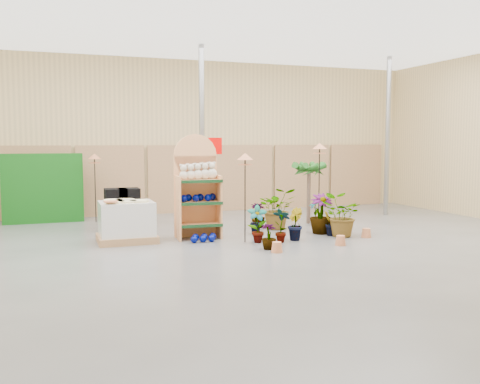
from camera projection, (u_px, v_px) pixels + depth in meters
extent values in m
cube|color=#555555|center=(252.00, 253.00, 10.33)|extent=(15.00, 12.00, 0.10)
cube|color=white|center=(252.00, 9.00, 9.90)|extent=(15.00, 12.00, 0.10)
cube|color=tan|center=(178.00, 137.00, 15.78)|extent=(15.00, 0.10, 4.50)
cylinder|color=gray|center=(387.00, 137.00, 15.25)|extent=(0.14, 0.14, 4.50)
cylinder|color=gray|center=(202.00, 136.00, 13.39)|extent=(0.14, 0.14, 4.50)
cube|color=#997049|center=(35.00, 183.00, 14.43)|extent=(1.90, 0.06, 2.00)
cube|color=#997049|center=(111.00, 181.00, 15.10)|extent=(1.90, 0.06, 2.00)
cube|color=#997049|center=(180.00, 179.00, 15.78)|extent=(1.90, 0.06, 2.00)
cube|color=#997049|center=(243.00, 178.00, 16.45)|extent=(1.90, 0.06, 2.00)
cube|color=#997049|center=(302.00, 176.00, 17.12)|extent=(1.90, 0.06, 2.00)
cube|color=#997049|center=(356.00, 175.00, 17.80)|extent=(1.90, 0.06, 2.00)
cube|color=tan|center=(195.00, 196.00, 11.80)|extent=(0.95, 0.15, 1.80)
cylinder|color=tan|center=(195.00, 156.00, 11.72)|extent=(0.95, 0.15, 0.95)
cube|color=tan|center=(199.00, 224.00, 11.60)|extent=(0.94, 0.59, 0.04)
cube|color=#0F3819|center=(202.00, 226.00, 11.35)|extent=(0.91, 0.10, 0.06)
cube|color=tan|center=(199.00, 202.00, 11.56)|extent=(0.94, 0.59, 0.04)
cube|color=#0F3819|center=(202.00, 204.00, 11.31)|extent=(0.91, 0.10, 0.06)
cube|color=tan|center=(199.00, 181.00, 11.51)|extent=(0.94, 0.59, 0.04)
cube|color=#0F3819|center=(202.00, 181.00, 11.26)|extent=(0.91, 0.10, 0.06)
cube|color=tan|center=(178.00, 208.00, 11.41)|extent=(0.08, 0.53, 1.37)
cube|color=tan|center=(219.00, 206.00, 11.72)|extent=(0.08, 0.53, 1.37)
sphere|color=beige|center=(184.00, 175.00, 11.45)|extent=(0.19, 0.19, 0.19)
sphere|color=beige|center=(183.00, 168.00, 11.44)|extent=(0.15, 0.15, 0.15)
sphere|color=beige|center=(191.00, 175.00, 11.51)|extent=(0.20, 0.20, 0.20)
sphere|color=beige|center=(191.00, 167.00, 11.49)|extent=(0.15, 0.15, 0.15)
sphere|color=beige|center=(198.00, 175.00, 11.56)|extent=(0.21, 0.21, 0.21)
sphere|color=beige|center=(198.00, 167.00, 11.54)|extent=(0.15, 0.15, 0.15)
sphere|color=beige|center=(205.00, 174.00, 11.61)|extent=(0.22, 0.22, 0.22)
sphere|color=beige|center=(205.00, 166.00, 11.60)|extent=(0.15, 0.15, 0.15)
sphere|color=beige|center=(212.00, 174.00, 11.67)|extent=(0.23, 0.23, 0.23)
sphere|color=beige|center=(212.00, 166.00, 11.65)|extent=(0.15, 0.15, 0.15)
sphere|color=#00086D|center=(184.00, 199.00, 11.41)|extent=(0.16, 0.16, 0.16)
sphere|color=#00086D|center=(188.00, 198.00, 11.58)|extent=(0.16, 0.16, 0.16)
sphere|color=#00086D|center=(196.00, 198.00, 11.50)|extent=(0.16, 0.16, 0.16)
sphere|color=#00086D|center=(200.00, 197.00, 11.67)|extent=(0.16, 0.16, 0.16)
sphere|color=#00086D|center=(208.00, 198.00, 11.60)|extent=(0.16, 0.16, 0.16)
sphere|color=#00086D|center=(212.00, 197.00, 11.76)|extent=(0.16, 0.16, 0.16)
sphere|color=#00086D|center=(194.00, 240.00, 11.10)|extent=(0.15, 0.15, 0.15)
sphere|color=#00086D|center=(196.00, 237.00, 11.36)|extent=(0.15, 0.15, 0.15)
sphere|color=#00086D|center=(203.00, 239.00, 11.17)|extent=(0.15, 0.15, 0.15)
sphere|color=#00086D|center=(204.00, 237.00, 11.42)|extent=(0.15, 0.15, 0.15)
sphere|color=#00086D|center=(212.00, 238.00, 11.23)|extent=(0.15, 0.15, 0.15)
sphere|color=#00086D|center=(213.00, 236.00, 11.49)|extent=(0.15, 0.15, 0.15)
cube|color=#997049|center=(127.00, 238.00, 11.24)|extent=(1.21, 1.01, 0.15)
cube|color=silver|center=(127.00, 218.00, 11.20)|extent=(1.11, 0.91, 0.70)
cylinder|color=beige|center=(115.00, 202.00, 10.94)|extent=(0.40, 0.40, 0.04)
cylinder|color=beige|center=(127.00, 202.00, 11.02)|extent=(0.40, 0.40, 0.04)
cylinder|color=beige|center=(139.00, 201.00, 11.10)|extent=(0.40, 0.40, 0.04)
cylinder|color=beige|center=(113.00, 200.00, 11.22)|extent=(0.40, 0.40, 0.04)
cylinder|color=beige|center=(125.00, 200.00, 11.30)|extent=(0.40, 0.40, 0.04)
cube|color=black|center=(129.00, 219.00, 12.76)|extent=(0.50, 0.50, 0.50)
cube|color=black|center=(129.00, 199.00, 12.71)|extent=(0.50, 0.50, 0.50)
cube|color=black|center=(116.00, 220.00, 12.66)|extent=(0.50, 0.50, 0.50)
cube|color=black|center=(116.00, 199.00, 12.61)|extent=(0.50, 0.50, 0.50)
cube|color=#0E4E0F|center=(43.00, 188.00, 13.83)|extent=(2.00, 0.30, 1.80)
cylinder|color=gray|center=(212.00, 183.00, 13.07)|extent=(0.05, 0.05, 2.20)
cube|color=#D40100|center=(212.00, 146.00, 12.94)|extent=(0.50, 0.03, 0.40)
cylinder|color=black|center=(245.00, 204.00, 11.16)|extent=(0.02, 0.02, 1.63)
cylinder|color=#CE7548|center=(245.00, 165.00, 11.08)|extent=(0.30, 0.30, 0.02)
cone|color=#CE7548|center=(245.00, 156.00, 11.07)|extent=(0.34, 0.34, 0.14)
cylinder|color=black|center=(319.00, 192.00, 12.67)|extent=(0.02, 0.02, 1.83)
cylinder|color=#CE7548|center=(320.00, 153.00, 12.58)|extent=(0.30, 0.30, 0.02)
cone|color=#CE7548|center=(320.00, 146.00, 12.57)|extent=(0.34, 0.34, 0.14)
cylinder|color=black|center=(95.00, 193.00, 13.95)|extent=(0.02, 0.02, 1.55)
cylinder|color=#CE7548|center=(95.00, 163.00, 13.87)|extent=(0.30, 0.30, 0.02)
cone|color=#CE7548|center=(94.00, 156.00, 13.86)|extent=(0.34, 0.34, 0.14)
cylinder|color=brown|center=(309.00, 198.00, 13.74)|extent=(0.10, 0.10, 1.33)
imported|color=#195016|center=(257.00, 224.00, 11.12)|extent=(0.48, 0.40, 0.79)
imported|color=#195016|center=(295.00, 224.00, 11.42)|extent=(0.37, 0.43, 0.69)
imported|color=#195016|center=(321.00, 214.00, 12.23)|extent=(0.60, 0.60, 0.92)
imported|color=#195016|center=(315.00, 211.00, 13.46)|extent=(0.31, 0.41, 0.71)
imported|color=#195016|center=(255.00, 222.00, 12.14)|extent=(0.41, 0.39, 0.57)
imported|color=#195016|center=(278.00, 208.00, 12.86)|extent=(1.09, 1.01, 1.01)
imported|color=#195016|center=(269.00, 236.00, 10.44)|extent=(0.40, 0.40, 0.52)
imported|color=#195016|center=(281.00, 225.00, 11.15)|extent=(0.44, 0.46, 0.73)
imported|color=#195016|center=(330.00, 223.00, 11.94)|extent=(0.37, 0.33, 0.56)
imported|color=#195016|center=(340.00, 216.00, 11.82)|extent=(1.12, 1.09, 0.95)
imported|color=#195016|center=(258.00, 215.00, 13.12)|extent=(0.47, 0.47, 0.61)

